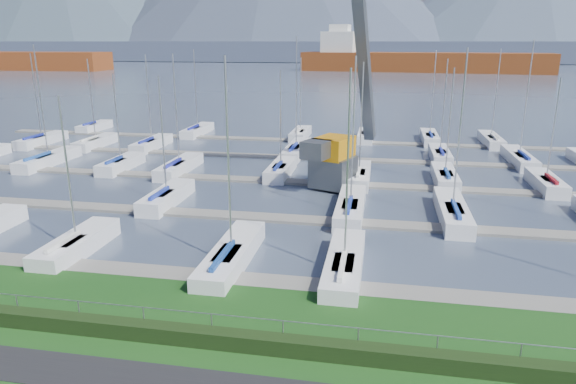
# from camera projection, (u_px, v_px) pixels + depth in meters

# --- Properties ---
(water) EXTENTS (800.00, 540.00, 0.20)m
(water) POSITION_uv_depth(u_px,v_px,m) (374.00, 66.00, 266.63)
(water) COLOR #424D60
(hedge) EXTENTS (80.00, 0.70, 0.70)m
(hedge) POSITION_uv_depth(u_px,v_px,m) (233.00, 340.00, 20.70)
(hedge) COLOR black
(hedge) RESTS_ON grass
(fence) EXTENTS (80.00, 0.04, 0.04)m
(fence) POSITION_uv_depth(u_px,v_px,m) (235.00, 316.00, 20.84)
(fence) COLOR gray
(fence) RESTS_ON grass
(foothill) EXTENTS (900.00, 80.00, 12.00)m
(foothill) POSITION_uv_depth(u_px,v_px,m) (377.00, 51.00, 330.88)
(foothill) COLOR #464F66
(foothill) RESTS_ON water
(docks) EXTENTS (90.00, 41.60, 0.25)m
(docks) POSITION_uv_depth(u_px,v_px,m) (316.00, 183.00, 45.77)
(docks) COLOR gray
(docks) RESTS_ON water
(crane) EXTENTS (5.90, 13.49, 22.35)m
(crane) POSITION_uv_depth(u_px,v_px,m) (341.00, 122.00, 43.93)
(crane) COLOR #505357
(crane) RESTS_ON water
(cargo_ship_mid) EXTENTS (102.58, 30.38, 21.50)m
(cargo_ship_mid) POSITION_uv_depth(u_px,v_px,m) (411.00, 62.00, 215.83)
(cargo_ship_mid) COLOR brown
(cargo_ship_mid) RESTS_ON water
(sailboat_fleet) EXTENTS (75.78, 49.33, 13.28)m
(sailboat_fleet) POSITION_uv_depth(u_px,v_px,m) (314.00, 117.00, 46.53)
(sailboat_fleet) COLOR navy
(sailboat_fleet) RESTS_ON water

